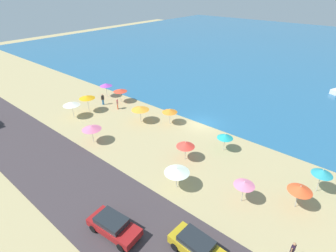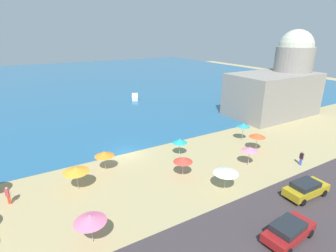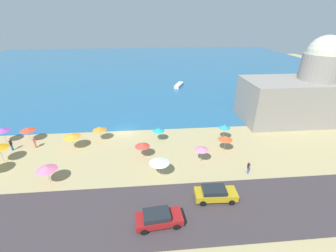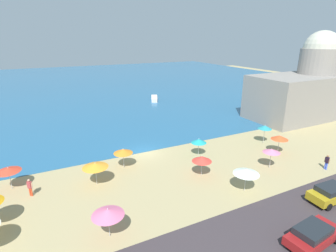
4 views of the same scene
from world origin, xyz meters
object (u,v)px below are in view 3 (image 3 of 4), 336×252
(beach_umbrella_5, at_px, (224,126))
(beach_umbrella_1, at_px, (46,168))
(beach_umbrella_10, at_px, (225,138))
(skiff_nearshore, at_px, (179,85))
(bather_1, at_px, (34,142))
(beach_umbrella_0, at_px, (99,129))
(beach_umbrella_8, at_px, (202,149))
(beach_umbrella_4, at_px, (28,129))
(beach_umbrella_2, at_px, (2,130))
(parked_car_1, at_px, (158,218))
(beach_umbrella_7, at_px, (72,136))
(parked_car_0, at_px, (215,193))
(beach_umbrella_9, at_px, (159,130))
(beach_umbrella_12, at_px, (142,145))
(bather_2, at_px, (11,144))
(beach_umbrella_3, at_px, (159,161))
(bather_0, at_px, (248,167))
(harbor_fortress, at_px, (299,92))

(beach_umbrella_5, bearing_deg, beach_umbrella_1, -160.54)
(beach_umbrella_10, distance_m, skiff_nearshore, 33.07)
(beach_umbrella_1, bearing_deg, bather_1, 121.67)
(beach_umbrella_0, bearing_deg, beach_umbrella_5, -4.53)
(beach_umbrella_8, bearing_deg, beach_umbrella_4, 162.80)
(bather_1, xyz_separation_m, skiff_nearshore, (25.00, 29.72, -0.51))
(beach_umbrella_2, relative_size, parked_car_1, 0.54)
(beach_umbrella_0, distance_m, beach_umbrella_7, 4.04)
(parked_car_0, relative_size, parked_car_1, 0.99)
(beach_umbrella_2, bearing_deg, beach_umbrella_9, -3.94)
(beach_umbrella_10, distance_m, bather_1, 27.32)
(beach_umbrella_2, bearing_deg, beach_umbrella_5, -3.61)
(parked_car_1, bearing_deg, beach_umbrella_9, 86.95)
(beach_umbrella_12, distance_m, bather_2, 18.95)
(beach_umbrella_3, xyz_separation_m, bather_1, (-17.68, 7.88, -1.06))
(bather_0, bearing_deg, beach_umbrella_8, 150.21)
(beach_umbrella_1, distance_m, bather_1, 9.60)
(beach_umbrella_2, relative_size, beach_umbrella_3, 1.01)
(beach_umbrella_2, xyz_separation_m, parked_car_1, (22.37, -17.16, -1.28))
(beach_umbrella_7, distance_m, beach_umbrella_8, 18.23)
(beach_umbrella_3, bearing_deg, beach_umbrella_12, 116.66)
(beach_umbrella_7, bearing_deg, beach_umbrella_10, -6.81)
(bather_2, xyz_separation_m, parked_car_1, (20.19, -14.65, -0.17))
(beach_umbrella_9, bearing_deg, beach_umbrella_4, 175.38)
(beach_umbrella_4, bearing_deg, skiff_nearshore, 46.07)
(beach_umbrella_4, xyz_separation_m, beach_umbrella_12, (17.23, -5.85, -0.07))
(bather_1, relative_size, bather_2, 0.95)
(beach_umbrella_0, distance_m, bather_2, 12.27)
(bather_0, bearing_deg, beach_umbrella_5, 92.41)
(beach_umbrella_2, height_order, beach_umbrella_5, beach_umbrella_5)
(beach_umbrella_4, relative_size, parked_car_0, 0.52)
(beach_umbrella_2, relative_size, harbor_fortress, 0.15)
(bather_1, height_order, skiff_nearshore, bather_1)
(beach_umbrella_3, bearing_deg, harbor_fortress, 29.06)
(bather_0, bearing_deg, skiff_nearshore, 95.02)
(bather_0, xyz_separation_m, skiff_nearshore, (-3.36, 38.27, -0.51))
(bather_2, relative_size, parked_car_1, 0.40)
(beach_umbrella_9, relative_size, skiff_nearshore, 0.41)
(harbor_fortress, bearing_deg, parked_car_0, -136.88)
(bather_1, bearing_deg, beach_umbrella_7, -6.97)
(beach_umbrella_2, relative_size, beach_umbrella_5, 0.94)
(beach_umbrella_5, distance_m, bather_2, 31.05)
(beach_umbrella_9, distance_m, harbor_fortress, 26.11)
(beach_umbrella_4, bearing_deg, beach_umbrella_1, -57.00)
(bather_2, bearing_deg, beach_umbrella_10, -5.38)
(beach_umbrella_7, relative_size, harbor_fortress, 0.15)
(beach_umbrella_10, bearing_deg, beach_umbrella_3, -153.84)
(beach_umbrella_3, bearing_deg, beach_umbrella_1, -178.91)
(bather_1, bearing_deg, beach_umbrella_2, 158.03)
(beach_umbrella_4, xyz_separation_m, parked_car_1, (18.79, -17.14, -1.18))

